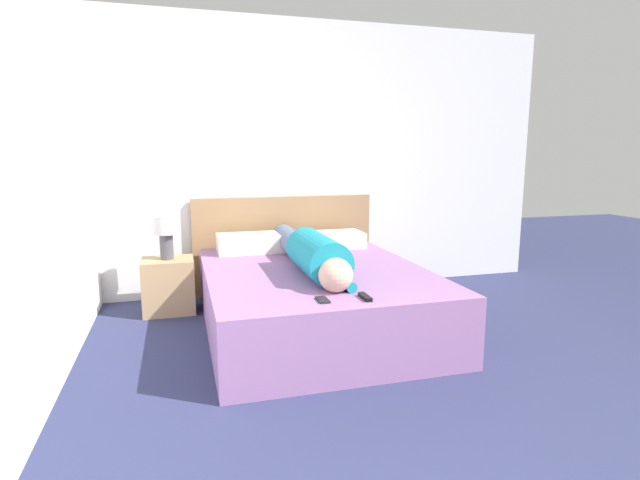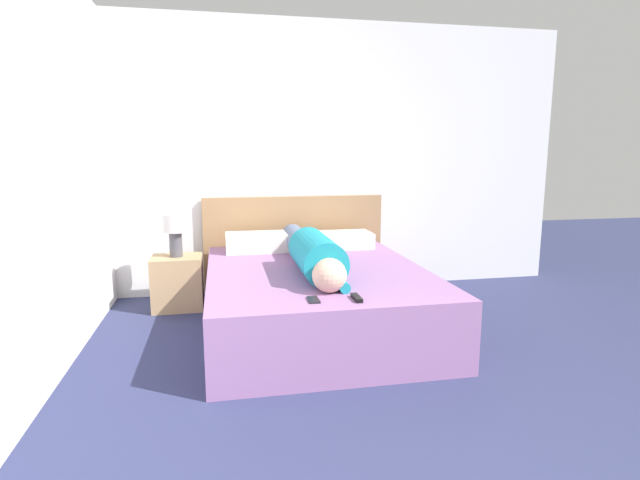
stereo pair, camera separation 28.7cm
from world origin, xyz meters
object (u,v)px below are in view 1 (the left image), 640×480
Objects in this scene: bed at (315,299)px; tv_remote at (365,297)px; nightstand at (169,286)px; pillow_near_headboard at (251,243)px; cell_phone at (323,300)px; table_lamp at (166,231)px; pillow_second at (332,240)px; person_lying at (310,253)px.

tv_remote reaches higher than bed.
nightstand is 0.80m from pillow_near_headboard.
bed is 0.88m from cell_phone.
table_lamp reaches higher than bed.
table_lamp is (0.00, 0.00, 0.48)m from nightstand.
pillow_near_headboard is at bearing 3.43° from table_lamp.
tv_remote reaches higher than cell_phone.
nightstand is at bearing -90.00° from table_lamp.
table_lamp reaches higher than pillow_second.
table_lamp reaches higher than pillow_near_headboard.
tv_remote is at bearing -74.33° from pillow_near_headboard.
person_lying reaches higher than cell_phone.
person_lying is at bearing 80.41° from cell_phone.
person_lying is at bearing -36.27° from nightstand.
person_lying is (-0.04, -0.03, 0.37)m from bed.
table_lamp is at bearing 126.48° from tv_remote.
person_lying is (1.06, -0.78, 0.38)m from nightstand.
pillow_second is 1.67m from tv_remote.
person_lying reaches higher than tv_remote.
table_lamp is 0.21× the size of person_lying.
nightstand is 1.37m from person_lying.
pillow_near_headboard is at bearing 97.07° from cell_phone.
cell_phone is at bearing 173.18° from tv_remote.
bed is 3.52× the size of pillow_near_headboard.
person_lying is 11.79× the size of tv_remote.
person_lying is 0.89m from pillow_near_headboard.
table_lamp is 2.89× the size of cell_phone.
nightstand is 2.01m from tv_remote.
bed is at bearing 95.78° from tv_remote.
nightstand is 0.83× the size of pillow_second.
pillow_near_headboard is at bearing 105.67° from tv_remote.
pillow_second is at bearing 0.00° from pillow_near_headboard.
bed is 3.70× the size of pillow_second.
person_lying reaches higher than pillow_near_headboard.
person_lying is 13.60× the size of cell_phone.
tv_remote is at bearing -53.52° from nightstand.
cell_phone is (-0.26, 0.03, -0.01)m from tv_remote.
table_lamp reaches higher than nightstand.
cell_phone is (-0.17, -0.83, 0.25)m from bed.
person_lying reaches higher than bed.
pillow_near_headboard is (-0.37, 0.79, 0.32)m from bed.
pillow_near_headboard is (-0.33, 0.82, -0.05)m from person_lying.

